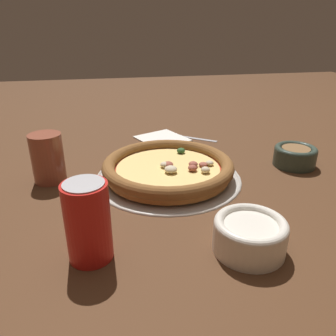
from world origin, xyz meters
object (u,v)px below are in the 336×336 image
bowl_far (295,155)px  fork (188,137)px  beverage_can (88,222)px  pizza_tray (168,177)px  drinking_cup (48,158)px  bowl_near (250,234)px  napkin (162,138)px  pizza (168,167)px

bowl_far → fork: bearing=-51.7°
bowl_far → beverage_can: beverage_can is taller
pizza_tray → drinking_cup: size_ratio=3.06×
fork → beverage_can: beverage_can is taller
beverage_can → pizza_tray: bearing=-124.2°
bowl_near → bowl_far: (-0.25, -0.29, -0.00)m
bowl_near → beverage_can: bearing=-7.5°
bowl_far → napkin: 0.38m
drinking_cup → bowl_near: bearing=136.4°
pizza → pizza_tray: bearing=-15.3°
pizza → bowl_near: size_ratio=2.64×
drinking_cup → napkin: bearing=-142.3°
napkin → fork: size_ratio=1.26×
drinking_cup → fork: drinking_cup is taller
bowl_near → bowl_far: 0.38m
drinking_cup → napkin: size_ratio=0.62×
pizza_tray → bowl_near: bowl_near is taller
bowl_near → beverage_can: beverage_can is taller
bowl_far → pizza_tray: bearing=2.0°
beverage_can → drinking_cup: bearing=-71.9°
fork → beverage_can: (0.28, 0.51, 0.06)m
bowl_near → napkin: 0.55m
fork → beverage_can: size_ratio=1.12×
bowl_near → beverage_can: size_ratio=0.90×
pizza → bowl_far: bearing=-178.0°
pizza → fork: bearing=-113.5°
bowl_near → bowl_far: bowl_near is taller
pizza_tray → napkin: 0.27m
beverage_can → bowl_near: bearing=172.5°
bowl_far → beverage_can: (0.49, 0.26, 0.03)m
bowl_near → drinking_cup: (0.33, -0.32, 0.03)m
pizza_tray → beverage_can: beverage_can is taller
pizza_tray → napkin: same height
napkin → fork: napkin is taller
pizza → bowl_far: bowl_far is taller
pizza → drinking_cup: drinking_cup is taller
napkin → beverage_can: beverage_can is taller
pizza_tray → bowl_far: bowl_far is taller
bowl_near → fork: (-0.04, -0.54, -0.03)m
pizza → napkin: pizza is taller
bowl_far → beverage_can: size_ratio=0.81×
bowl_far → pizza: bearing=2.0°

